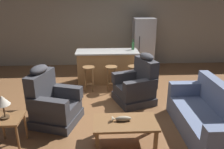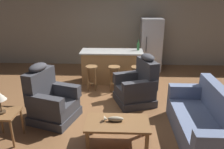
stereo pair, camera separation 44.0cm
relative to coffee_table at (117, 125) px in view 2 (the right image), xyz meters
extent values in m
plane|color=brown|center=(-0.22, 1.57, -0.36)|extent=(12.00, 12.00, 0.00)
cube|color=#A89E89|center=(-0.22, 4.70, 0.94)|extent=(12.00, 0.05, 2.60)
cube|color=olive|center=(0.00, 0.00, 0.04)|extent=(1.10, 0.60, 0.04)
cube|color=olive|center=(-0.49, -0.24, -0.17)|extent=(0.06, 0.06, 0.38)
cube|color=olive|center=(0.49, -0.24, -0.17)|extent=(0.06, 0.06, 0.38)
cube|color=olive|center=(-0.49, 0.24, -0.17)|extent=(0.06, 0.06, 0.38)
cube|color=olive|center=(0.49, 0.24, -0.17)|extent=(0.06, 0.06, 0.38)
cube|color=#4C3823|center=(-0.03, 0.02, 0.06)|extent=(0.22, 0.07, 0.01)
ellipsoid|color=tan|center=(-0.03, 0.02, 0.10)|extent=(0.28, 0.09, 0.09)
cone|color=tan|center=(-0.20, 0.02, 0.10)|extent=(0.06, 0.10, 0.10)
cube|color=#707FA3|center=(1.49, 0.17, -0.26)|extent=(0.86, 1.91, 0.20)
cube|color=#707FA3|center=(1.49, 0.17, -0.05)|extent=(0.86, 1.91, 0.22)
cube|color=#707FA3|center=(1.81, 0.17, 0.32)|extent=(0.22, 1.90, 0.52)
cube|color=#707FA3|center=(1.48, -0.68, 0.20)|extent=(0.84, 0.21, 0.28)
cube|color=#707FA3|center=(1.50, 1.02, 0.20)|extent=(0.84, 0.21, 0.28)
cube|color=#3D3D42|center=(-1.32, 0.73, -0.27)|extent=(1.06, 1.06, 0.18)
cube|color=#3D3D42|center=(-1.32, 0.73, -0.06)|extent=(0.99, 0.96, 0.24)
cube|color=#3D3D42|center=(-1.60, 0.82, 0.38)|extent=(0.46, 0.79, 0.64)
ellipsoid|color=#3D3D42|center=(-1.60, 0.82, 0.76)|extent=(0.39, 0.52, 0.16)
cube|color=#3D3D42|center=(-1.20, 1.04, 0.19)|extent=(0.81, 0.42, 0.26)
cube|color=#3D3D42|center=(-1.40, 0.41, 0.19)|extent=(0.81, 0.42, 0.26)
cube|color=#3D3D42|center=(0.39, 1.55, -0.27)|extent=(1.07, 1.07, 0.18)
cube|color=#3D3D42|center=(0.39, 1.55, -0.06)|extent=(1.00, 0.97, 0.24)
cube|color=#3D3D42|center=(0.67, 1.65, 0.38)|extent=(0.47, 0.79, 0.64)
ellipsoid|color=#3D3D42|center=(0.67, 1.65, 0.76)|extent=(0.40, 0.52, 0.16)
cube|color=#3D3D42|center=(0.47, 1.24, 0.19)|extent=(0.81, 0.43, 0.26)
cube|color=#3D3D42|center=(0.26, 1.86, 0.19)|extent=(0.81, 0.43, 0.26)
cube|color=olive|center=(-1.97, 0.00, 0.18)|extent=(0.48, 0.48, 0.04)
cylinder|color=olive|center=(-1.77, -0.20, -0.10)|extent=(0.04, 0.04, 0.52)
cylinder|color=olive|center=(-2.17, 0.20, -0.10)|extent=(0.04, 0.04, 0.52)
cylinder|color=olive|center=(-1.77, 0.20, -0.10)|extent=(0.04, 0.04, 0.52)
cylinder|color=#4C3823|center=(-2.00, -0.02, 0.21)|extent=(0.14, 0.14, 0.03)
cylinder|color=#4C3823|center=(-2.00, -0.02, 0.34)|extent=(0.02, 0.02, 0.22)
cube|color=#AD7F4C|center=(-0.22, 2.92, 0.09)|extent=(1.71, 0.63, 0.91)
cube|color=silver|center=(-0.22, 2.92, 0.57)|extent=(1.80, 0.70, 0.04)
cylinder|color=olive|center=(-0.73, 2.29, 0.30)|extent=(0.32, 0.32, 0.04)
torus|color=olive|center=(-0.73, 2.29, -0.14)|extent=(0.23, 0.23, 0.02)
cylinder|color=olive|center=(-0.83, 2.19, -0.04)|extent=(0.04, 0.04, 0.64)
cylinder|color=olive|center=(-0.63, 2.19, -0.04)|extent=(0.04, 0.04, 0.64)
cylinder|color=olive|center=(-0.83, 2.39, -0.04)|extent=(0.04, 0.04, 0.64)
cylinder|color=olive|center=(-0.63, 2.39, -0.04)|extent=(0.04, 0.04, 0.64)
cylinder|color=olive|center=(-0.13, 2.29, 0.30)|extent=(0.32, 0.32, 0.04)
torus|color=olive|center=(-0.13, 2.29, -0.14)|extent=(0.23, 0.23, 0.02)
cylinder|color=olive|center=(-0.23, 2.19, -0.04)|extent=(0.04, 0.04, 0.64)
cylinder|color=olive|center=(-0.03, 2.19, -0.04)|extent=(0.04, 0.04, 0.64)
cylinder|color=olive|center=(-0.23, 2.39, -0.04)|extent=(0.04, 0.04, 0.64)
cylinder|color=olive|center=(-0.03, 2.39, -0.04)|extent=(0.04, 0.04, 0.64)
cylinder|color=olive|center=(0.48, 2.29, 0.30)|extent=(0.32, 0.32, 0.04)
torus|color=olive|center=(0.48, 2.29, -0.14)|extent=(0.23, 0.23, 0.02)
cylinder|color=olive|center=(0.38, 2.19, -0.04)|extent=(0.04, 0.04, 0.64)
cylinder|color=olive|center=(0.58, 2.19, -0.04)|extent=(0.04, 0.04, 0.64)
cylinder|color=olive|center=(0.38, 2.39, -0.04)|extent=(0.04, 0.04, 0.64)
cylinder|color=olive|center=(0.58, 2.39, -0.04)|extent=(0.04, 0.04, 0.64)
cube|color=#B7B7BC|center=(1.07, 4.12, 0.52)|extent=(0.70, 0.66, 1.76)
cylinder|color=#333338|center=(0.87, 3.77, 0.60)|extent=(0.02, 0.02, 0.50)
cylinder|color=#2D6B38|center=(0.55, 3.05, 0.69)|extent=(0.08, 0.08, 0.22)
cylinder|color=#2D6B38|center=(0.55, 3.05, 0.85)|extent=(0.03, 0.03, 0.09)
camera|label=1|loc=(-0.40, -3.24, 2.11)|focal=35.00mm
camera|label=2|loc=(0.04, -3.25, 2.11)|focal=35.00mm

